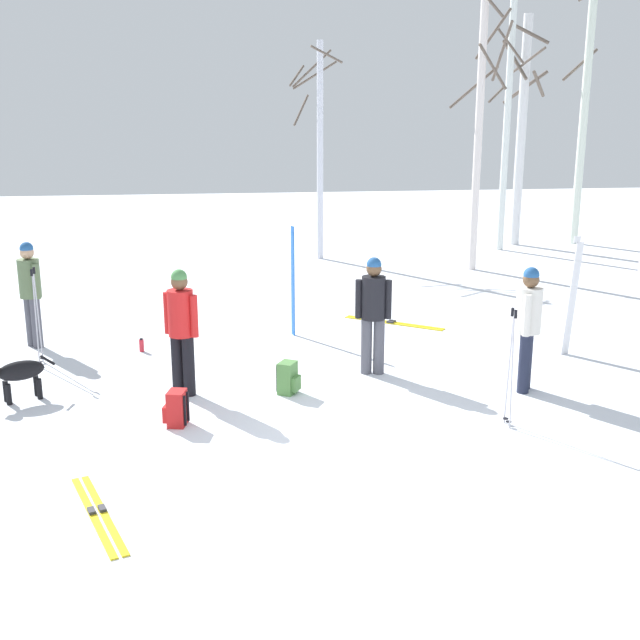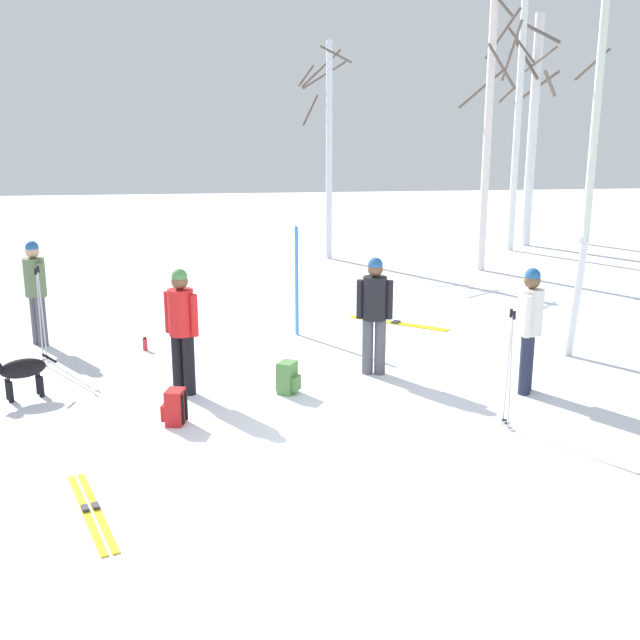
{
  "view_description": "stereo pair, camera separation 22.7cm",
  "coord_description": "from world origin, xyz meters",
  "px_view_note": "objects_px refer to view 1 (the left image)",
  "views": [
    {
      "loc": [
        -1.45,
        -7.94,
        3.65
      ],
      "look_at": [
        -0.0,
        2.02,
        1.0
      ],
      "focal_mm": 43.83,
      "sensor_mm": 36.0,
      "label": 1
    },
    {
      "loc": [
        -1.22,
        -7.97,
        3.65
      ],
      "look_at": [
        -0.0,
        2.02,
        1.0
      ],
      "focal_mm": 43.83,
      "sensor_mm": 36.0,
      "label": 2
    }
  ],
  "objects_px": {
    "water_bottle_0": "(142,345)",
    "birch_tree_2": "(480,122)",
    "person_1": "(30,288)",
    "birch_tree_3": "(507,125)",
    "backpack_1": "(288,378)",
    "person_0": "(373,308)",
    "ski_pair_planted_2": "(572,296)",
    "birch_tree_1": "(319,144)",
    "ski_pair_planted_0": "(293,282)",
    "ski_poles_1": "(511,364)",
    "birch_tree_4": "(522,127)",
    "ski_pair_lying_1": "(393,323)",
    "birch_tree_6": "(585,99)",
    "ski_poles_0": "(37,314)",
    "backpack_0": "(176,409)",
    "ski_pair_lying_0": "(98,513)",
    "person_2": "(528,321)",
    "person_3": "(181,324)",
    "dog": "(18,373)"
  },
  "relations": [
    {
      "from": "ski_poles_0",
      "to": "backpack_0",
      "type": "relative_size",
      "value": 3.37
    },
    {
      "from": "person_0",
      "to": "ski_pair_lying_1",
      "type": "xyz_separation_m",
      "value": [
        0.97,
        2.7,
        -0.97
      ]
    },
    {
      "from": "person_1",
      "to": "ski_poles_1",
      "type": "xyz_separation_m",
      "value": [
        6.35,
        -4.3,
        -0.2
      ]
    },
    {
      "from": "birch_tree_6",
      "to": "ski_pair_planted_2",
      "type": "bearing_deg",
      "value": -116.05
    },
    {
      "from": "ski_pair_planted_0",
      "to": "ski_pair_planted_2",
      "type": "bearing_deg",
      "value": -22.31
    },
    {
      "from": "person_2",
      "to": "ski_pair_lying_0",
      "type": "distance_m",
      "value": 6.05
    },
    {
      "from": "ski_pair_planted_0",
      "to": "birch_tree_6",
      "type": "relative_size",
      "value": 0.23
    },
    {
      "from": "backpack_1",
      "to": "birch_tree_6",
      "type": "xyz_separation_m",
      "value": [
        9.61,
        11.5,
        3.85
      ]
    },
    {
      "from": "water_bottle_0",
      "to": "ski_pair_planted_0",
      "type": "bearing_deg",
      "value": 13.93
    },
    {
      "from": "ski_pair_lying_0",
      "to": "ski_pair_lying_1",
      "type": "bearing_deg",
      "value": 55.58
    },
    {
      "from": "ski_pair_lying_0",
      "to": "backpack_1",
      "type": "bearing_deg",
      "value": 55.07
    },
    {
      "from": "person_0",
      "to": "backpack_0",
      "type": "xyz_separation_m",
      "value": [
        -2.76,
        -1.59,
        -0.77
      ]
    },
    {
      "from": "ski_pair_planted_0",
      "to": "birch_tree_4",
      "type": "height_order",
      "value": "birch_tree_4"
    },
    {
      "from": "birch_tree_3",
      "to": "backpack_0",
      "type": "bearing_deg",
      "value": -126.17
    },
    {
      "from": "ski_poles_0",
      "to": "ski_pair_lying_1",
      "type": "bearing_deg",
      "value": 15.23
    },
    {
      "from": "ski_pair_lying_1",
      "to": "water_bottle_0",
      "type": "height_order",
      "value": "water_bottle_0"
    },
    {
      "from": "person_1",
      "to": "backpack_1",
      "type": "bearing_deg",
      "value": -36.02
    },
    {
      "from": "water_bottle_0",
      "to": "birch_tree_3",
      "type": "relative_size",
      "value": 0.03
    },
    {
      "from": "birch_tree_1",
      "to": "ski_pair_planted_0",
      "type": "bearing_deg",
      "value": -101.55
    },
    {
      "from": "ski_pair_lying_1",
      "to": "birch_tree_6",
      "type": "xyz_separation_m",
      "value": [
        7.34,
        8.13,
        4.06
      ]
    },
    {
      "from": "ski_pair_lying_1",
      "to": "ski_pair_lying_0",
      "type": "bearing_deg",
      "value": -124.42
    },
    {
      "from": "ski_pair_planted_2",
      "to": "birch_tree_6",
      "type": "xyz_separation_m",
      "value": [
        5.05,
        10.34,
        3.14
      ]
    },
    {
      "from": "person_1",
      "to": "birch_tree_3",
      "type": "relative_size",
      "value": 0.26
    },
    {
      "from": "person_3",
      "to": "ski_pair_planted_2",
      "type": "relative_size",
      "value": 0.92
    },
    {
      "from": "ski_pair_planted_2",
      "to": "backpack_1",
      "type": "xyz_separation_m",
      "value": [
        -4.56,
        -1.16,
        -0.72
      ]
    },
    {
      "from": "person_1",
      "to": "ski_pair_lying_1",
      "type": "distance_m",
      "value": 6.21
    },
    {
      "from": "person_0",
      "to": "backpack_1",
      "type": "xyz_separation_m",
      "value": [
        -1.3,
        -0.67,
        -0.77
      ]
    },
    {
      "from": "birch_tree_1",
      "to": "ski_pair_lying_0",
      "type": "bearing_deg",
      "value": -106.89
    },
    {
      "from": "ski_poles_1",
      "to": "water_bottle_0",
      "type": "relative_size",
      "value": 6.65
    },
    {
      "from": "person_0",
      "to": "water_bottle_0",
      "type": "distance_m",
      "value": 3.86
    },
    {
      "from": "person_0",
      "to": "water_bottle_0",
      "type": "bearing_deg",
      "value": 155.07
    },
    {
      "from": "water_bottle_0",
      "to": "birch_tree_2",
      "type": "height_order",
      "value": "birch_tree_2"
    },
    {
      "from": "dog",
      "to": "ski_pair_lying_1",
      "type": "bearing_deg",
      "value": 28.47
    },
    {
      "from": "ski_pair_planted_2",
      "to": "birch_tree_1",
      "type": "relative_size",
      "value": 0.34
    },
    {
      "from": "ski_poles_1",
      "to": "birch_tree_6",
      "type": "relative_size",
      "value": 0.18
    },
    {
      "from": "ski_pair_planted_0",
      "to": "birch_tree_3",
      "type": "xyz_separation_m",
      "value": [
        6.68,
        7.86,
        2.47
      ]
    },
    {
      "from": "ski_poles_1",
      "to": "birch_tree_4",
      "type": "relative_size",
      "value": 0.23
    },
    {
      "from": "person_2",
      "to": "backpack_1",
      "type": "bearing_deg",
      "value": 173.83
    },
    {
      "from": "ski_poles_0",
      "to": "backpack_1",
      "type": "xyz_separation_m",
      "value": [
        3.56,
        -1.78,
        -0.58
      ]
    },
    {
      "from": "ski_pair_planted_0",
      "to": "ski_poles_1",
      "type": "relative_size",
      "value": 1.28
    },
    {
      "from": "water_bottle_0",
      "to": "birch_tree_3",
      "type": "distance_m",
      "value": 12.93
    },
    {
      "from": "ski_pair_planted_0",
      "to": "birch_tree_2",
      "type": "distance_m",
      "value": 7.65
    },
    {
      "from": "backpack_0",
      "to": "birch_tree_1",
      "type": "height_order",
      "value": "birch_tree_1"
    },
    {
      "from": "backpack_0",
      "to": "ski_pair_planted_2",
      "type": "bearing_deg",
      "value": 19.16
    },
    {
      "from": "person_1",
      "to": "ski_pair_lying_0",
      "type": "distance_m",
      "value": 6.16
    },
    {
      "from": "dog",
      "to": "ski_pair_planted_0",
      "type": "relative_size",
      "value": 0.44
    },
    {
      "from": "birch_tree_3",
      "to": "person_2",
      "type": "bearing_deg",
      "value": -109.26
    },
    {
      "from": "person_2",
      "to": "backpack_1",
      "type": "xyz_separation_m",
      "value": [
        -3.2,
        0.35,
        -0.77
      ]
    },
    {
      "from": "person_1",
      "to": "backpack_1",
      "type": "relative_size",
      "value": 3.9
    },
    {
      "from": "ski_pair_lying_1",
      "to": "ski_pair_planted_0",
      "type": "bearing_deg",
      "value": -165.14
    }
  ]
}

